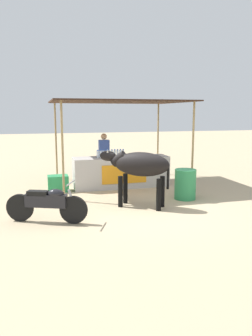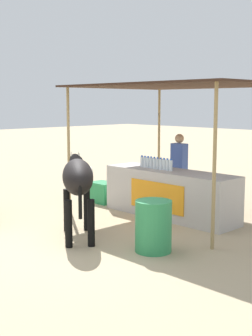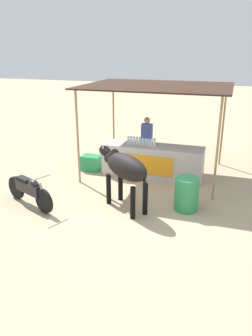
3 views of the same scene
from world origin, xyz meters
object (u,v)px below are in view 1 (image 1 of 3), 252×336
at_px(cooler_box, 58,183).
at_px(cow, 139,166).
at_px(water_barrel, 185,184).
at_px(motorcycle_parked, 47,203).
at_px(stall_counter, 121,172).
at_px(vendor_behind_counter, 104,158).

distance_m(cooler_box, cow, 2.96).
height_order(water_barrel, cow, cow).
xyz_separation_m(water_barrel, motorcycle_parked, (-3.69, -1.00, 0.02)).
relative_size(stall_counter, vendor_behind_counter, 1.82).
distance_m(stall_counter, motorcycle_parked, 3.76).
height_order(water_barrel, motorcycle_parked, motorcycle_parked).
xyz_separation_m(stall_counter, cow, (-0.13, -2.27, 0.55)).
relative_size(stall_counter, cooler_box, 5.00).
distance_m(vendor_behind_counter, water_barrel, 3.19).
bearing_deg(water_barrel, cow, -165.77).
relative_size(water_barrel, motorcycle_parked, 0.48).
height_order(cooler_box, cow, cow).
bearing_deg(cooler_box, water_barrel, -28.81).
bearing_deg(water_barrel, stall_counter, 124.53).
bearing_deg(water_barrel, motorcycle_parked, -164.89).
bearing_deg(stall_counter, cow, -93.21).
height_order(cooler_box, motorcycle_parked, motorcycle_parked).
height_order(vendor_behind_counter, motorcycle_parked, vendor_behind_counter).
relative_size(vendor_behind_counter, cooler_box, 2.75).
bearing_deg(vendor_behind_counter, stall_counter, -62.51).
bearing_deg(cow, motorcycle_parked, -164.33).
relative_size(cow, motorcycle_parked, 1.01).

